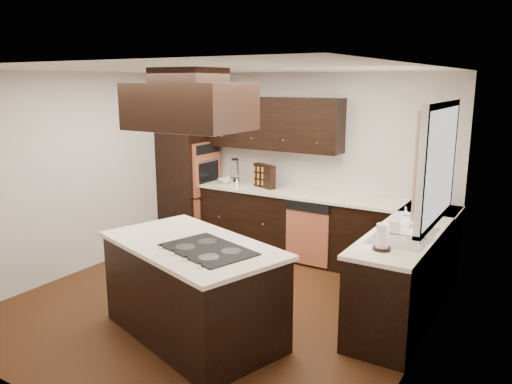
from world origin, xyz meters
TOP-DOWN VIEW (x-y plane):
  - floor at (0.00, 0.00)m, footprint 4.20×4.20m
  - ceiling at (0.00, 0.00)m, footprint 4.20×4.20m
  - wall_back at (0.00, 2.11)m, footprint 4.20×0.02m
  - wall_front at (0.00, -2.11)m, footprint 4.20×0.02m
  - wall_left at (-2.11, 0.00)m, footprint 0.02×4.20m
  - wall_right at (2.11, 0.00)m, footprint 0.02×4.20m
  - oven_column at (-1.78, 1.71)m, footprint 0.65×0.75m
  - wall_oven_face at (-1.43, 1.71)m, footprint 0.05×0.62m
  - base_cabinets_back at (0.03, 1.80)m, footprint 2.93×0.60m
  - base_cabinets_right at (1.80, 0.90)m, footprint 0.60×2.40m
  - countertop_back at (0.03, 1.79)m, footprint 2.93×0.63m
  - countertop_right at (1.79, 0.90)m, footprint 0.63×2.40m
  - upper_cabinets at (-0.43, 1.93)m, footprint 2.00×0.34m
  - dishwasher_front at (0.33, 1.50)m, footprint 0.60×0.05m
  - window_frame at (2.07, 0.55)m, footprint 0.06×1.32m
  - window_pane at (2.10, 0.55)m, footprint 0.00×1.20m
  - curtain_left at (2.01, 0.13)m, footprint 0.02×0.34m
  - curtain_right at (2.01, 0.97)m, footprint 0.02×0.34m
  - sink_rim at (1.80, 0.55)m, footprint 0.52×0.84m
  - island at (0.18, -0.69)m, footprint 1.94×1.43m
  - island_top at (0.18, -0.69)m, footprint 2.02×1.51m
  - cooktop at (0.43, -0.77)m, footprint 0.95×0.77m
  - range_hood at (0.10, -0.55)m, footprint 1.05×0.72m
  - hood_duct at (0.10, -0.55)m, footprint 0.55×0.50m
  - blender_base at (-0.96, 1.75)m, footprint 0.15×0.15m
  - blender_pitcher at (-0.96, 1.75)m, footprint 0.13×0.13m
  - spice_rack at (-0.50, 1.80)m, footprint 0.40×0.25m
  - mixing_bowl at (-1.12, 1.80)m, footprint 0.31×0.31m
  - soap_bottle at (1.70, 0.96)m, footprint 0.11×0.11m
  - paper_towel at (1.75, 0.04)m, footprint 0.12×0.12m

SIDE VIEW (x-z plane):
  - floor at x=0.00m, z-range -0.02..0.00m
  - dishwasher_front at x=0.33m, z-range 0.04..0.76m
  - base_cabinets_back at x=0.03m, z-range 0.00..0.88m
  - base_cabinets_right at x=1.80m, z-range 0.00..0.88m
  - island at x=0.18m, z-range 0.00..0.88m
  - countertop_back at x=0.03m, z-range 0.88..0.92m
  - countertop_right at x=1.79m, z-range 0.88..0.92m
  - island_top at x=0.18m, z-range 0.88..0.92m
  - sink_rim at x=1.80m, z-range 0.92..0.93m
  - cooktop at x=0.43m, z-range 0.92..0.93m
  - mixing_bowl at x=-1.12m, z-range 0.92..0.98m
  - blender_base at x=-0.96m, z-range 0.92..1.02m
  - soap_bottle at x=1.70m, z-range 0.92..1.11m
  - paper_towel at x=1.75m, z-range 0.92..1.16m
  - oven_column at x=-1.78m, z-range 0.00..2.12m
  - spice_rack at x=-0.50m, z-range 0.92..1.25m
  - wall_oven_face at x=-1.43m, z-range 0.73..1.51m
  - blender_pitcher at x=-0.96m, z-range 1.02..1.28m
  - wall_back at x=0.00m, z-range 0.00..2.50m
  - wall_front at x=0.00m, z-range 0.00..2.50m
  - wall_left at x=-2.11m, z-range 0.00..2.50m
  - wall_right at x=2.11m, z-range 0.00..2.50m
  - window_frame at x=2.07m, z-range 1.09..2.21m
  - window_pane at x=2.10m, z-range 1.15..2.15m
  - curtain_left at x=2.01m, z-range 1.25..2.15m
  - curtain_right at x=2.01m, z-range 1.25..2.15m
  - upper_cabinets at x=-0.43m, z-range 1.45..2.17m
  - range_hood at x=0.10m, z-range 1.95..2.37m
  - hood_duct at x=0.10m, z-range 2.37..2.50m
  - ceiling at x=0.00m, z-range 2.50..2.52m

